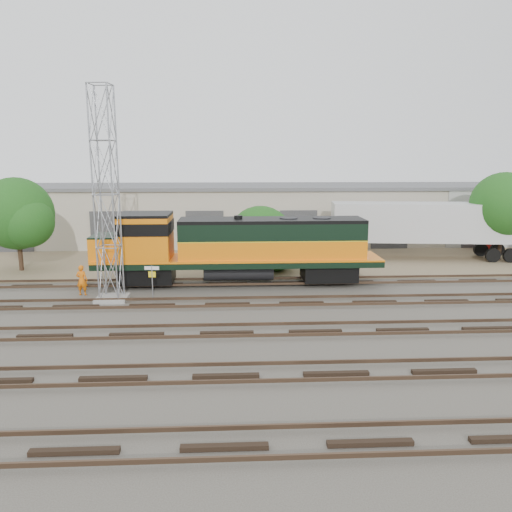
{
  "coord_description": "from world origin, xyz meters",
  "views": [
    {
      "loc": [
        -3.76,
        -24.27,
        7.76
      ],
      "look_at": [
        -2.34,
        4.0,
        2.2
      ],
      "focal_mm": 35.0,
      "sensor_mm": 36.0,
      "label": 1
    }
  ],
  "objects_px": {
    "semi_trailer": "(429,224)",
    "signal_tower": "(107,199)",
    "worker": "(82,280)",
    "locomotive": "(233,247)"
  },
  "relations": [
    {
      "from": "semi_trailer",
      "to": "signal_tower",
      "type": "bearing_deg",
      "value": -147.98
    },
    {
      "from": "signal_tower",
      "to": "worker",
      "type": "bearing_deg",
      "value": 149.25
    },
    {
      "from": "locomotive",
      "to": "signal_tower",
      "type": "xyz_separation_m",
      "value": [
        -6.78,
        -3.15,
        3.18
      ]
    },
    {
      "from": "locomotive",
      "to": "semi_trailer",
      "type": "distance_m",
      "value": 16.97
    },
    {
      "from": "signal_tower",
      "to": "semi_trailer",
      "type": "distance_m",
      "value": 24.62
    },
    {
      "from": "locomotive",
      "to": "worker",
      "type": "height_order",
      "value": "locomotive"
    },
    {
      "from": "locomotive",
      "to": "semi_trailer",
      "type": "xyz_separation_m",
      "value": [
        15.23,
        7.49,
        0.33
      ]
    },
    {
      "from": "signal_tower",
      "to": "locomotive",
      "type": "bearing_deg",
      "value": 24.95
    },
    {
      "from": "signal_tower",
      "to": "semi_trailer",
      "type": "height_order",
      "value": "signal_tower"
    },
    {
      "from": "locomotive",
      "to": "semi_trailer",
      "type": "bearing_deg",
      "value": 26.2
    }
  ]
}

